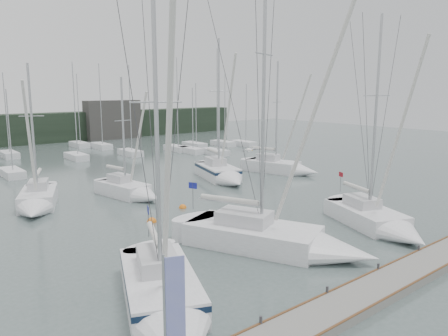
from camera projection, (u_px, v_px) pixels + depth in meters
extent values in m
plane|color=#4C5D5A|center=(289.00, 262.00, 23.42)|extent=(160.00, 160.00, 0.00)
cube|color=slate|center=(372.00, 292.00, 19.57)|extent=(24.00, 2.00, 0.40)
cube|color=black|center=(3.00, 130.00, 70.30)|extent=(90.00, 4.00, 5.00)
cube|color=#3A3836|center=(113.00, 120.00, 79.75)|extent=(10.00, 3.00, 7.00)
cube|color=silver|center=(9.00, 155.00, 58.67)|extent=(1.80, 4.50, 0.90)
cylinder|color=#A0A3A8|center=(6.00, 113.00, 57.27)|extent=(0.12, 0.12, 10.38)
cube|color=silver|center=(223.00, 144.00, 70.43)|extent=(1.80, 4.50, 0.90)
cylinder|color=#A0A3A8|center=(225.00, 108.00, 69.01)|extent=(0.12, 0.12, 10.59)
cube|color=silver|center=(130.00, 153.00, 60.31)|extent=(1.80, 4.50, 0.90)
cylinder|color=#A0A3A8|center=(130.00, 108.00, 58.82)|extent=(0.12, 0.12, 11.42)
cube|color=silver|center=(101.00, 146.00, 67.35)|extent=(1.80, 4.50, 0.90)
cylinder|color=#A0A3A8|center=(101.00, 104.00, 65.81)|extent=(0.12, 0.12, 12.01)
cube|color=silver|center=(215.00, 152.00, 61.04)|extent=(1.80, 4.50, 0.90)
cylinder|color=#A0A3A8|center=(217.00, 100.00, 59.35)|extent=(0.12, 0.12, 13.61)
cube|color=silver|center=(12.00, 173.00, 45.93)|extent=(1.80, 4.50, 0.90)
cylinder|color=#A0A3A8|center=(9.00, 130.00, 44.72)|extent=(0.12, 0.12, 8.28)
cube|color=silver|center=(191.00, 151.00, 62.64)|extent=(1.80, 4.50, 0.90)
cylinder|color=#A0A3A8|center=(193.00, 118.00, 61.42)|extent=(0.12, 0.12, 8.42)
cube|color=silver|center=(244.00, 144.00, 70.40)|extent=(1.80, 4.50, 0.90)
cylinder|color=#A0A3A8|center=(246.00, 113.00, 69.12)|extent=(0.12, 0.12, 9.07)
cube|color=silver|center=(176.00, 149.00, 64.69)|extent=(1.80, 4.50, 0.90)
cylinder|color=#A0A3A8|center=(177.00, 102.00, 63.08)|extent=(0.12, 0.12, 12.71)
cube|color=silver|center=(195.00, 145.00, 68.52)|extent=(1.80, 4.50, 0.90)
cylinder|color=#A0A3A8|center=(196.00, 113.00, 67.23)|extent=(0.12, 0.12, 9.12)
cube|color=silver|center=(76.00, 157.00, 57.05)|extent=(1.80, 4.50, 0.90)
cylinder|color=#A0A3A8|center=(75.00, 109.00, 55.53)|extent=(0.12, 0.12, 11.63)
cube|color=silver|center=(79.00, 145.00, 68.97)|extent=(1.80, 4.50, 0.90)
cylinder|color=#A0A3A8|center=(78.00, 109.00, 67.56)|extent=(0.12, 0.12, 10.54)
cube|color=silver|center=(160.00, 288.00, 19.31)|extent=(5.34, 7.36, 1.54)
cube|color=#B9BABE|center=(157.00, 260.00, 19.59)|extent=(2.55, 3.12, 0.72)
cylinder|color=#A0A3A8|center=(157.00, 133.00, 17.60)|extent=(0.18, 0.18, 12.35)
cylinder|color=silver|center=(154.00, 234.00, 20.20)|extent=(1.53, 3.15, 0.29)
cube|color=#0E1D35|center=(159.00, 277.00, 19.21)|extent=(5.36, 7.39, 0.26)
cube|color=navy|center=(148.00, 210.00, 22.20)|extent=(0.23, 0.52, 0.37)
cube|color=silver|center=(253.00, 238.00, 25.70)|extent=(6.31, 8.42, 1.63)
cone|color=silver|center=(347.00, 254.00, 23.28)|extent=(4.51, 4.42, 3.47)
cube|color=#B9BABE|center=(244.00, 217.00, 25.72)|extent=(3.00, 3.58, 0.76)
cylinder|color=#A0A3A8|center=(264.00, 84.00, 23.85)|extent=(0.20, 0.20, 16.17)
cylinder|color=silver|center=(229.00, 199.00, 25.98)|extent=(1.81, 3.54, 0.30)
cube|color=navy|center=(193.00, 186.00, 26.99)|extent=(0.26, 0.54, 0.39)
cube|color=silver|center=(365.00, 218.00, 29.95)|extent=(4.84, 6.66, 1.42)
cone|color=silver|center=(410.00, 238.00, 25.92)|extent=(3.59, 3.44, 2.85)
cube|color=#B9BABE|center=(362.00, 201.00, 30.21)|extent=(2.33, 2.82, 0.66)
cylinder|color=#A0A3A8|center=(376.00, 115.00, 28.28)|extent=(0.17, 0.17, 12.62)
cylinder|color=silver|center=(356.00, 187.00, 30.74)|extent=(1.31, 2.85, 0.27)
cube|color=maroon|center=(341.00, 174.00, 32.51)|extent=(0.20, 0.49, 0.34)
cube|color=silver|center=(39.00, 200.00, 34.64)|extent=(4.35, 5.87, 1.53)
cone|color=silver|center=(33.00, 213.00, 31.08)|extent=(3.21, 3.06, 2.54)
cube|color=#B9BABE|center=(38.00, 185.00, 34.91)|extent=(2.09, 2.49, 0.71)
cylinder|color=#A0A3A8|center=(32.00, 129.00, 33.26)|extent=(0.18, 0.18, 9.81)
cylinder|color=silver|center=(38.00, 172.00, 35.27)|extent=(1.24, 2.51, 0.28)
cube|color=silver|center=(123.00, 191.00, 37.80)|extent=(3.16, 5.31, 1.45)
cone|color=silver|center=(150.00, 197.00, 35.51)|extent=(2.65, 2.51, 2.31)
cube|color=#B9BABE|center=(119.00, 178.00, 37.91)|extent=(1.60, 2.19, 0.68)
cylinder|color=#A0A3A8|center=(123.00, 131.00, 36.63)|extent=(0.17, 0.17, 8.94)
cylinder|color=silver|center=(115.00, 167.00, 38.09)|extent=(0.69, 2.44, 0.27)
cube|color=silver|center=(217.00, 173.00, 45.15)|extent=(4.56, 6.79, 1.65)
cone|color=silver|center=(234.00, 182.00, 41.10)|extent=(3.52, 3.39, 2.86)
cube|color=#B9BABE|center=(215.00, 161.00, 45.44)|extent=(2.24, 2.84, 0.77)
cylinder|color=#A0A3A8|center=(219.00, 104.00, 43.46)|extent=(0.20, 0.20, 12.64)
cylinder|color=silver|center=(213.00, 151.00, 45.89)|extent=(1.19, 3.00, 0.31)
cube|color=#0E1D35|center=(217.00, 168.00, 45.05)|extent=(4.59, 6.81, 0.27)
cube|color=silver|center=(272.00, 168.00, 48.59)|extent=(4.16, 6.37, 1.56)
cone|color=silver|center=(307.00, 172.00, 46.26)|extent=(3.21, 3.15, 2.60)
cube|color=#B9BABE|center=(268.00, 157.00, 48.68)|extent=(2.04, 2.66, 0.73)
cylinder|color=#A0A3A8|center=(277.00, 112.00, 47.25)|extent=(0.19, 0.19, 10.77)
cylinder|color=silver|center=(263.00, 148.00, 48.87)|extent=(1.10, 2.83, 0.29)
sphere|color=orange|center=(152.00, 222.00, 30.39)|extent=(0.68, 0.68, 0.68)
sphere|color=orange|center=(183.00, 208.00, 33.96)|extent=(0.59, 0.59, 0.59)
cylinder|color=#A0A3A8|center=(165.00, 325.00, 12.48)|extent=(0.08, 0.08, 4.25)
cube|color=#1D2AB9|center=(176.00, 303.00, 12.46)|extent=(0.54, 0.24, 2.83)
ellipsoid|color=white|center=(249.00, 150.00, 22.58)|extent=(0.26, 0.44, 0.19)
cube|color=#979A9F|center=(246.00, 150.00, 22.38)|extent=(0.43, 0.19, 0.10)
cube|color=#979A9F|center=(252.00, 149.00, 22.77)|extent=(0.43, 0.19, 0.10)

